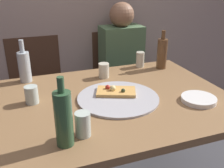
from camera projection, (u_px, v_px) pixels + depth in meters
dining_table at (115, 110)px, 1.50m from camera, size 1.30×0.99×0.74m
pizza_tray at (118, 98)px, 1.45m from camera, size 0.46×0.46×0.01m
pizza_slice_last at (116, 91)px, 1.49m from camera, size 0.25×0.20×0.05m
wine_bottle at (64, 118)px, 1.02m from camera, size 0.07×0.07×0.30m
beer_bottle at (162, 53)px, 1.88m from camera, size 0.07×0.07×0.28m
water_bottle at (24, 66)px, 1.65m from camera, size 0.08×0.08×0.27m
tumbler_near at (140, 59)px, 1.92m from camera, size 0.06×0.06×0.11m
tumbler_far at (104, 70)px, 1.73m from camera, size 0.07×0.07×0.10m
wine_glass at (32, 95)px, 1.39m from camera, size 0.07×0.07×0.10m
short_glass at (83, 124)px, 1.10m from camera, size 0.07×0.07×0.11m
plate_stack at (199, 99)px, 1.42m from camera, size 0.19×0.19×0.03m
chair_left at (37, 84)px, 2.21m from camera, size 0.44×0.44×0.90m
chair_right at (119, 74)px, 2.45m from camera, size 0.44×0.44×0.90m
guest_in_sweater at (125, 66)px, 2.26m from camera, size 0.36×0.56×1.17m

